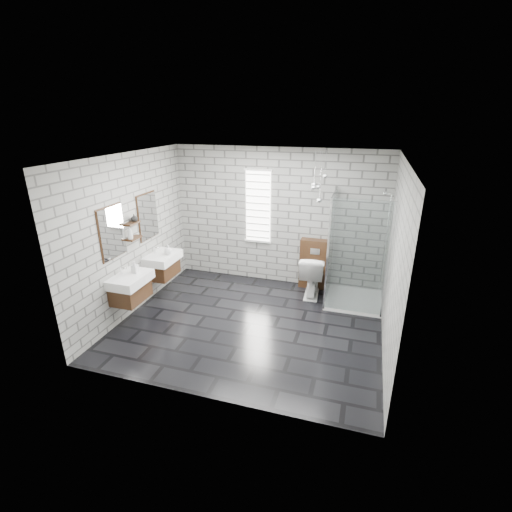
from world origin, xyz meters
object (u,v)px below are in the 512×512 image
at_px(vanity_left, 128,280).
at_px(cistern_panel, 315,264).
at_px(toilet, 312,275).
at_px(vanity_right, 161,258).
at_px(shower_enclosure, 350,279).

distance_m(vanity_left, cistern_panel, 3.50).
xyz_separation_m(cistern_panel, toilet, (0.00, -0.33, -0.09)).
bearing_deg(vanity_right, toilet, 17.68).
bearing_deg(vanity_left, vanity_right, 90.00).
relative_size(vanity_left, shower_enclosure, 0.77).
height_order(vanity_right, cistern_panel, vanity_right).
relative_size(vanity_right, shower_enclosure, 0.77).
bearing_deg(vanity_left, cistern_panel, 39.10).
relative_size(vanity_left, toilet, 1.94).
xyz_separation_m(vanity_left, cistern_panel, (2.71, 2.20, -0.26)).
bearing_deg(vanity_right, vanity_left, -90.00).
bearing_deg(shower_enclosure, vanity_right, -168.78).
bearing_deg(cistern_panel, vanity_left, -140.90).
relative_size(shower_enclosure, toilet, 2.50).
xyz_separation_m(vanity_left, toilet, (2.71, 1.87, -0.35)).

